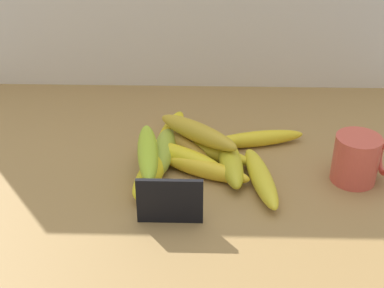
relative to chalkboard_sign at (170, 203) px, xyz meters
The scene contains 15 objects.
counter_top 17.67cm from the chalkboard_sign, 90.02° to the left, with size 110.00×76.00×3.00cm, color olive.
chalkboard_sign is the anchor object (origin of this frame).
coffee_mug 36.25cm from the chalkboard_sign, 21.55° to the left, with size 9.85×8.35×9.14cm.
banana_0 11.70cm from the chalkboard_sign, 111.69° to the left, with size 15.26×4.28×4.28cm, color yellow.
banana_1 26.50cm from the chalkboard_sign, 93.84° to the left, with size 19.93×3.77×3.77cm, color yellow.
banana_2 19.35cm from the chalkboard_sign, 33.98° to the left, with size 19.39×3.77×3.77cm, color yellow.
banana_3 19.09cm from the chalkboard_sign, 56.35° to the left, with size 17.87×4.28×4.28cm, color gold.
banana_4 30.13cm from the chalkboard_sign, 57.42° to the left, with size 20.40×3.25×3.25cm, color yellow.
banana_5 21.52cm from the chalkboard_sign, 85.25° to the left, with size 15.57×3.66×3.66cm, color olive.
banana_6 17.54cm from the chalkboard_sign, 87.86° to the left, with size 19.82×4.13×4.13cm, color yellow.
banana_7 14.86cm from the chalkboard_sign, 65.88° to the left, with size 17.24×3.47×3.47cm, color yellow.
banana_8 19.41cm from the chalkboard_sign, 97.32° to the left, with size 17.86×4.37×4.37cm, color #9BB235.
banana_9 20.78cm from the chalkboard_sign, 74.15° to the left, with size 19.85×3.47×3.47cm, color gold.
banana_10 21.52cm from the chalkboard_sign, 78.65° to the left, with size 19.34×3.91×3.91cm, color gold.
banana_11 13.18cm from the chalkboard_sign, 111.40° to the left, with size 19.38×3.74×3.74cm, color #9FC22A.
Camera 1 is at (5.59, -88.98, 60.66)cm, focal length 50.90 mm.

